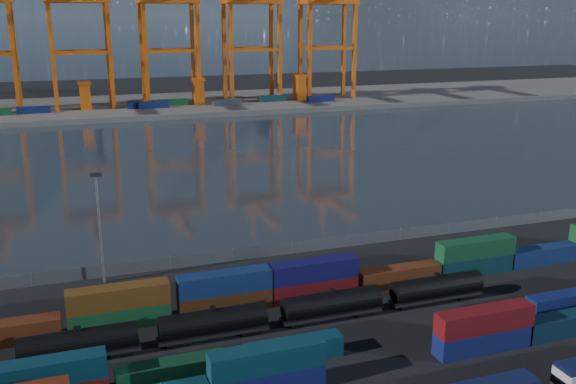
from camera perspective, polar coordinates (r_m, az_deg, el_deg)
name	(u,v)px	position (r m, az deg, el deg)	size (l,w,h in m)	color
ground	(367,329)	(82.45, 7.08, -12.02)	(700.00, 700.00, 0.00)	black
harbor_water	(197,159)	(177.52, -8.05, 2.97)	(700.00, 700.00, 0.00)	#273139
far_quay	(147,106)	(279.65, -12.42, 7.50)	(700.00, 70.00, 2.00)	#514F4C
container_row_south	(442,341)	(76.69, 13.54, -12.73)	(139.10, 2.47, 5.27)	#414347
container_row_mid	(277,349)	(74.00, -0.97, -13.80)	(141.09, 2.34, 4.99)	#3C3D41
container_row_north	(358,276)	(92.00, 6.27, -7.41)	(129.33, 2.56, 5.45)	#111052
tanker_string	(148,333)	(78.28, -12.32, -12.13)	(91.06, 2.91, 4.17)	black
waterfront_fence	(292,248)	(105.63, 0.36, -4.98)	(160.12, 0.12, 2.20)	#595B5E
yard_light_mast	(100,222)	(95.61, -16.41, -2.59)	(1.60, 0.40, 16.60)	slate
gantry_cranes	(124,13)	(269.77, -14.33, 15.13)	(199.22, 46.51, 62.98)	orange
quay_containers	(123,106)	(263.89, -14.42, 7.42)	(172.58, 10.99, 2.60)	navy
straddle_carriers	(143,92)	(268.67, -12.76, 8.63)	(140.00, 7.00, 11.10)	orange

